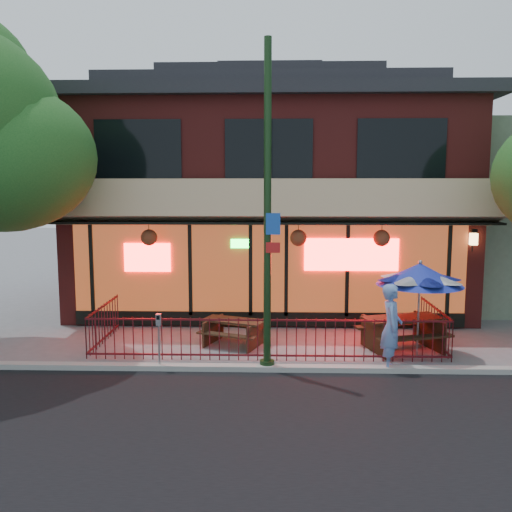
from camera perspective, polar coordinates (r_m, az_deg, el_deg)
The scene contains 10 objects.
ground at distance 12.50m, azimuth 1.19°, elevation -11.22°, with size 80.00×80.00×0.00m, color gray.
curb at distance 12.01m, azimuth 1.17°, elevation -11.71°, with size 80.00×0.25×0.12m, color #999993.
restaurant_building at distance 18.96m, azimuth 1.42°, elevation 7.77°, with size 12.96×9.49×8.05m.
patio_fence at distance 12.80m, azimuth 1.22°, elevation -7.82°, with size 8.44×2.62×1.00m.
street_light at distance 11.48m, azimuth 1.22°, elevation 3.20°, with size 0.43×0.32×7.00m.
picnic_table_left at distance 13.76m, azimuth -2.31°, elevation -7.60°, with size 1.85×1.64×0.66m.
picnic_table_right at distance 13.80m, azimuth 15.17°, elevation -7.37°, with size 2.25×1.95×0.82m.
patio_umbrella at distance 13.17m, azimuth 16.86°, elevation -1.86°, with size 2.00×1.99×2.28m.
pedestrian at distance 12.17m, azimuth 14.07°, elevation -7.29°, with size 0.69×0.46×1.90m, color #6183C3.
parking_meter_near at distance 12.05m, azimuth -10.20°, elevation -7.87°, with size 0.11×0.10×1.24m.
Camera 1 is at (0.10, -11.85, 3.97)m, focal length 38.00 mm.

